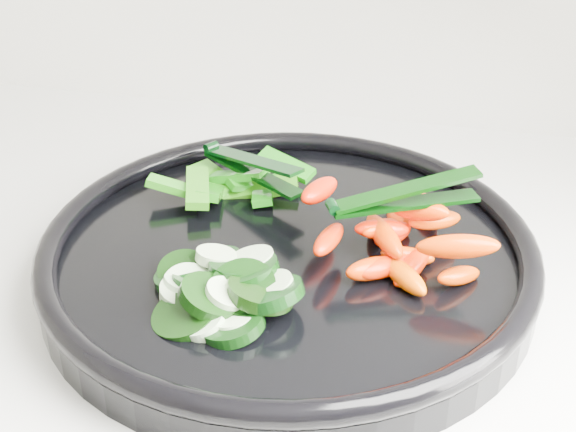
# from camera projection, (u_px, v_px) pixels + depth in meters

# --- Properties ---
(veggie_tray) EXTENTS (0.41, 0.41, 0.04)m
(veggie_tray) POSITION_uv_depth(u_px,v_px,m) (288.00, 255.00, 0.61)
(veggie_tray) COLOR black
(veggie_tray) RESTS_ON counter
(cucumber_pile) EXTENTS (0.13, 0.12, 0.04)m
(cucumber_pile) POSITION_uv_depth(u_px,v_px,m) (222.00, 288.00, 0.55)
(cucumber_pile) COLOR black
(cucumber_pile) RESTS_ON veggie_tray
(carrot_pile) EXTENTS (0.15, 0.15, 0.05)m
(carrot_pile) POSITION_uv_depth(u_px,v_px,m) (397.00, 235.00, 0.59)
(carrot_pile) COLOR #FF1800
(carrot_pile) RESTS_ON veggie_tray
(pepper_pile) EXTENTS (0.13, 0.11, 0.04)m
(pepper_pile) POSITION_uv_depth(u_px,v_px,m) (238.00, 183.00, 0.68)
(pepper_pile) COLOR #0E710A
(pepper_pile) RESTS_ON veggie_tray
(tong_carrot) EXTENTS (0.11, 0.06, 0.02)m
(tong_carrot) POSITION_uv_depth(u_px,v_px,m) (401.00, 197.00, 0.57)
(tong_carrot) COLOR black
(tong_carrot) RESTS_ON carrot_pile
(tong_pepper) EXTENTS (0.10, 0.07, 0.02)m
(tong_pepper) POSITION_uv_depth(u_px,v_px,m) (249.00, 165.00, 0.67)
(tong_pepper) COLOR black
(tong_pepper) RESTS_ON pepper_pile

